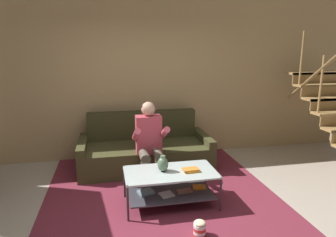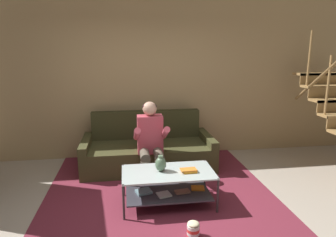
{
  "view_description": "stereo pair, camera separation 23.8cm",
  "coord_description": "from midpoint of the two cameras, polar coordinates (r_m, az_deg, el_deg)",
  "views": [
    {
      "loc": [
        -0.5,
        -2.98,
        1.94
      ],
      "look_at": [
        0.32,
        0.94,
        1.03
      ],
      "focal_mm": 32.0,
      "sensor_mm": 36.0,
      "label": 1
    },
    {
      "loc": [
        -0.26,
        -3.02,
        1.94
      ],
      "look_at": [
        0.32,
        0.94,
        1.03
      ],
      "focal_mm": 32.0,
      "sensor_mm": 36.0,
      "label": 2
    }
  ],
  "objects": [
    {
      "name": "couch",
      "position": [
        5.11,
        -5.74,
        -6.12
      ],
      "size": [
        2.15,
        0.98,
        0.9
      ],
      "color": "#3D3D1F",
      "rests_on": "ground"
    },
    {
      "name": "back_partition",
      "position": [
        5.5,
        -7.8,
        7.62
      ],
      "size": [
        8.4,
        0.12,
        2.9
      ],
      "primitive_type": "cube",
      "color": "tan",
      "rests_on": "ground"
    },
    {
      "name": "person_seated_center",
      "position": [
        4.45,
        -5.05,
        -4.07
      ],
      "size": [
        0.5,
        0.58,
        1.2
      ],
      "color": "brown",
      "rests_on": "ground"
    },
    {
      "name": "book_stack",
      "position": [
        3.82,
        2.65,
        -9.76
      ],
      "size": [
        0.21,
        0.15,
        0.04
      ],
      "color": "orange",
      "rests_on": "coffee_table"
    },
    {
      "name": "area_rug",
      "position": [
        4.48,
        -3.57,
        -12.73
      ],
      "size": [
        3.1,
        3.29,
        0.01
      ],
      "color": "maroon",
      "rests_on": "ground"
    },
    {
      "name": "coffee_table",
      "position": [
        3.89,
        -1.38,
        -12.17
      ],
      "size": [
        1.15,
        0.63,
        0.45
      ],
      "color": "#B2C3C0",
      "rests_on": "ground"
    },
    {
      "name": "popcorn_tub",
      "position": [
        3.39,
        3.92,
        -20.21
      ],
      "size": [
        0.13,
        0.13,
        0.18
      ],
      "color": "red",
      "rests_on": "ground"
    },
    {
      "name": "vase",
      "position": [
        3.8,
        -2.8,
        -8.65
      ],
      "size": [
        0.14,
        0.14,
        0.21
      ],
      "color": "#557053",
      "rests_on": "coffee_table"
    },
    {
      "name": "ground",
      "position": [
        3.59,
        -4.06,
        -19.86
      ],
      "size": [
        16.8,
        16.8,
        0.0
      ],
      "primitive_type": "plane",
      "color": "#BAAD9C"
    }
  ]
}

